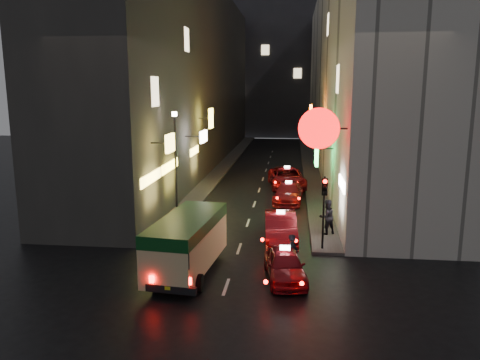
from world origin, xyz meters
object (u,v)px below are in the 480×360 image
(minibus, at_px, (187,238))
(lamp_post, at_px, (176,158))
(pedestrian_crossing, at_px, (293,251))
(taxi_near, at_px, (285,262))
(traffic_light, at_px, (324,197))

(minibus, distance_m, lamp_post, 8.40)
(minibus, bearing_deg, pedestrian_crossing, 7.81)
(taxi_near, xyz_separation_m, traffic_light, (1.73, 3.45, 1.95))
(traffic_light, distance_m, lamp_post, 9.42)
(minibus, xyz_separation_m, pedestrian_crossing, (4.39, 0.60, -0.60))
(taxi_near, xyz_separation_m, lamp_post, (-6.47, 7.98, 2.99))
(minibus, height_order, pedestrian_crossing, minibus)
(minibus, xyz_separation_m, lamp_post, (-2.40, 7.75, 2.19))
(taxi_near, bearing_deg, traffic_light, 63.36)
(taxi_near, bearing_deg, pedestrian_crossing, 68.72)
(pedestrian_crossing, bearing_deg, taxi_near, 176.18)
(minibus, xyz_separation_m, taxi_near, (4.07, -0.23, -0.80))
(taxi_near, height_order, traffic_light, traffic_light)
(taxi_near, bearing_deg, lamp_post, 129.02)
(pedestrian_crossing, bearing_deg, lamp_post, 61.00)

